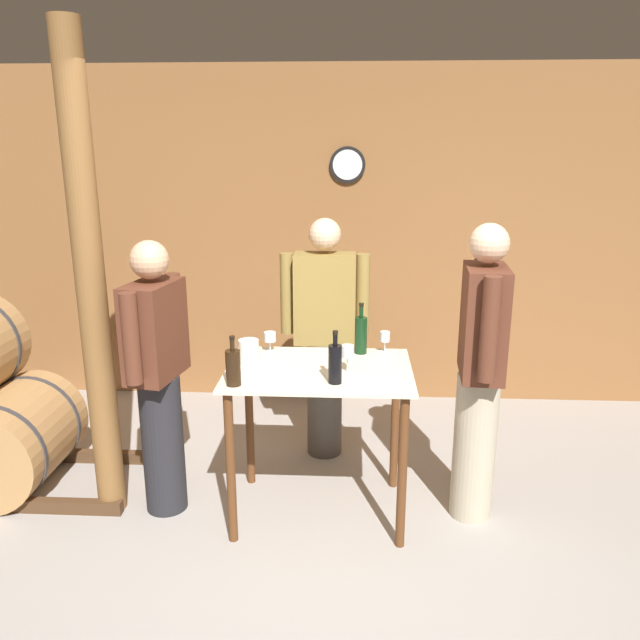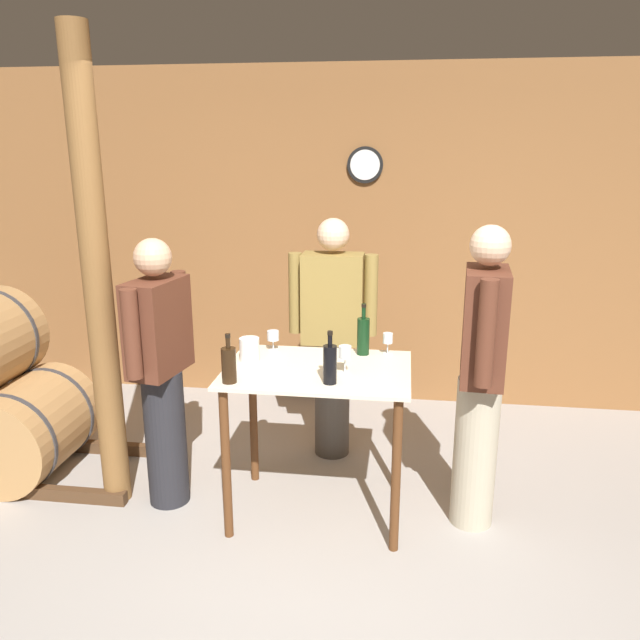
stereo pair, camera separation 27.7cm
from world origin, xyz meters
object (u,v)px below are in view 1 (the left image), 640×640
(person_visitor_with_scarf, at_px, (158,374))
(wine_bottle_center, at_px, (361,334))
(wooden_post, at_px, (91,287))
(wine_bottle_far_left, at_px, (233,367))
(person_visitor_bearded, at_px, (480,369))
(ice_bucket, at_px, (249,351))
(wine_glass_near_right, at_px, (385,338))
(person_host, at_px, (325,334))
(wine_glass_near_left, at_px, (270,337))
(wine_bottle_left, at_px, (335,363))
(wine_glass_near_center, at_px, (348,352))

(person_visitor_with_scarf, bearing_deg, wine_bottle_center, 13.86)
(wooden_post, bearing_deg, wine_bottle_far_left, -17.08)
(wooden_post, relative_size, wine_bottle_far_left, 10.19)
(wine_bottle_center, height_order, person_visitor_bearded, person_visitor_bearded)
(ice_bucket, relative_size, person_visitor_with_scarf, 0.08)
(wine_bottle_center, distance_m, person_visitor_with_scarf, 1.19)
(ice_bucket, xyz_separation_m, person_visitor_bearded, (1.29, -0.05, -0.06))
(wine_bottle_center, xyz_separation_m, person_visitor_with_scarf, (-1.14, -0.28, -0.17))
(wine_glass_near_right, xyz_separation_m, person_host, (-0.38, 0.44, -0.12))
(wine_bottle_center, height_order, person_visitor_with_scarf, person_visitor_with_scarf)
(wooden_post, xyz_separation_m, wine_glass_near_right, (1.61, 0.32, -0.36))
(wine_glass_near_left, relative_size, person_visitor_bearded, 0.07)
(person_visitor_with_scarf, bearing_deg, person_visitor_bearded, 0.79)
(wooden_post, bearing_deg, wine_glass_near_right, 11.39)
(wine_bottle_far_left, xyz_separation_m, wine_bottle_center, (0.66, 0.55, 0.02))
(wooden_post, height_order, ice_bucket, wooden_post)
(ice_bucket, relative_size, person_visitor_bearded, 0.08)
(wine_bottle_far_left, height_order, ice_bucket, wine_bottle_far_left)
(person_host, xyz_separation_m, person_visitor_with_scarf, (-0.91, -0.75, -0.02))
(person_visitor_with_scarf, bearing_deg, wooden_post, -176.71)
(wine_bottle_left, bearing_deg, person_visitor_with_scarf, 168.22)
(person_visitor_with_scarf, bearing_deg, wine_glass_near_center, -2.73)
(wine_bottle_center, xyz_separation_m, wine_glass_near_center, (-0.07, -0.33, -0.00))
(wine_bottle_far_left, xyz_separation_m, wine_bottle_left, (0.52, 0.06, 0.01))
(wine_bottle_left, bearing_deg, wine_bottle_far_left, -173.61)
(wine_bottle_far_left, xyz_separation_m, ice_bucket, (0.02, 0.34, -0.03))
(person_visitor_with_scarf, relative_size, person_visitor_bearded, 0.94)
(wine_glass_near_right, distance_m, person_visitor_with_scarf, 1.33)
(person_visitor_bearded, bearing_deg, wine_bottle_far_left, -167.42)
(wine_bottle_far_left, bearing_deg, wine_glass_near_left, 77.98)
(wine_bottle_center, xyz_separation_m, wine_glass_near_right, (0.14, 0.02, -0.03))
(wine_bottle_left, distance_m, wine_glass_near_right, 0.59)
(wooden_post, xyz_separation_m, wine_bottle_far_left, (0.81, -0.25, -0.35))
(person_visitor_with_scarf, height_order, person_visitor_bearded, person_visitor_bearded)
(wine_bottle_far_left, bearing_deg, person_visitor_bearded, 12.58)
(wooden_post, bearing_deg, ice_bucket, 6.27)
(wine_bottle_center, distance_m, person_host, 0.54)
(wine_glass_near_center, relative_size, person_visitor_bearded, 0.09)
(wine_bottle_far_left, xyz_separation_m, person_visitor_with_scarf, (-0.49, 0.27, -0.15))
(wine_bottle_left, distance_m, ice_bucket, 0.57)
(wine_glass_near_left, distance_m, person_visitor_bearded, 1.23)
(wooden_post, relative_size, ice_bucket, 19.80)
(wooden_post, relative_size, wine_bottle_left, 9.55)
(ice_bucket, bearing_deg, wine_bottle_far_left, -93.92)
(wine_bottle_left, bearing_deg, wooden_post, 171.84)
(wine_bottle_left, height_order, person_visitor_bearded, person_visitor_bearded)
(wine_bottle_far_left, bearing_deg, wooden_post, 162.92)
(ice_bucket, bearing_deg, wine_glass_near_right, 16.68)
(wine_bottle_left, bearing_deg, ice_bucket, 150.36)
(person_host, bearing_deg, wine_bottle_left, -84.15)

